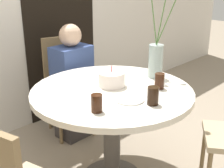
{
  "coord_description": "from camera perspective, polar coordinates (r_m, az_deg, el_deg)",
  "views": [
    {
      "loc": [
        -1.47,
        -1.4,
        1.55
      ],
      "look_at": [
        0.0,
        0.0,
        0.79
      ],
      "focal_mm": 50.0,
      "sensor_mm": 36.0,
      "label": 1
    }
  ],
  "objects": [
    {
      "name": "person_woman",
      "position": [
        2.93,
        -7.21,
        -0.41
      ],
      "size": [
        0.34,
        0.24,
        1.1
      ],
      "color": "#383333",
      "rests_on": "ground_plane"
    },
    {
      "name": "chair_right_flank",
      "position": [
        3.07,
        -8.31,
        0.88
      ],
      "size": [
        0.5,
        0.5,
        0.94
      ],
      "rotation": [
        0.0,
        0.0,
        -0.32
      ],
      "color": "tan",
      "rests_on": "ground_plane"
    },
    {
      "name": "side_plate",
      "position": [
        2.01,
        3.23,
        -2.84
      ],
      "size": [
        0.19,
        0.19,
        0.01
      ],
      "color": "white",
      "rests_on": "dining_table"
    },
    {
      "name": "birthday_cake",
      "position": [
        2.23,
        -0.07,
        0.91
      ],
      "size": [
        0.19,
        0.19,
        0.15
      ],
      "color": "white",
      "rests_on": "dining_table"
    },
    {
      "name": "dining_table",
      "position": [
        2.24,
        0.0,
        -4.37
      ],
      "size": [
        1.14,
        1.14,
        0.75
      ],
      "color": "silver",
      "rests_on": "ground_plane"
    },
    {
      "name": "drink_glass_1",
      "position": [
        1.83,
        -2.82,
        -3.54
      ],
      "size": [
        0.07,
        0.07,
        0.11
      ],
      "color": "#33190C",
      "rests_on": "dining_table"
    },
    {
      "name": "flower_vase",
      "position": [
        2.4,
        8.33,
        5.88
      ],
      "size": [
        0.16,
        0.28,
        0.75
      ],
      "color": "#9EB2AD",
      "rests_on": "dining_table"
    },
    {
      "name": "doorway_panel",
      "position": [
        3.38,
        -9.3,
        11.2
      ],
      "size": [
        0.9,
        0.01,
        2.05
      ],
      "color": "black",
      "rests_on": "ground_plane"
    },
    {
      "name": "drink_glass_0",
      "position": [
        1.94,
        7.51,
        -2.15
      ],
      "size": [
        0.07,
        0.07,
        0.12
      ],
      "color": "black",
      "rests_on": "dining_table"
    },
    {
      "name": "drink_glass_2",
      "position": [
        2.21,
        8.67,
        0.54
      ],
      "size": [
        0.07,
        0.07,
        0.11
      ],
      "color": "#33190C",
      "rests_on": "dining_table"
    }
  ]
}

